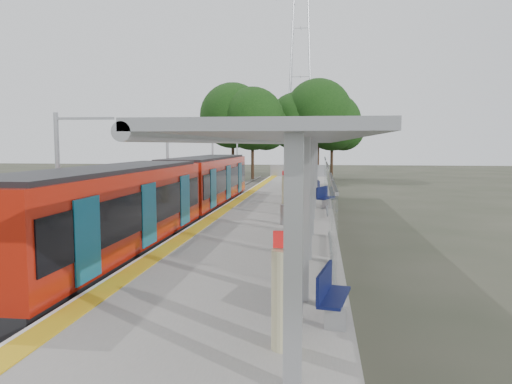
% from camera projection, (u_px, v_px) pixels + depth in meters
% --- Properties ---
extents(ground, '(200.00, 200.00, 0.00)m').
position_uv_depth(ground, '(189.00, 383.00, 9.14)').
color(ground, '#474438').
rests_on(ground, ground).
extents(trackbed, '(3.00, 70.00, 0.24)m').
position_uv_depth(trackbed, '(203.00, 216.00, 29.45)').
color(trackbed, '#59544C').
rests_on(trackbed, ground).
extents(platform, '(6.00, 50.00, 1.00)m').
position_uv_depth(platform, '(279.00, 211.00, 28.84)').
color(platform, gray).
rests_on(platform, ground).
extents(tactile_strip, '(0.60, 50.00, 0.02)m').
position_uv_depth(tactile_strip, '(236.00, 202.00, 29.12)').
color(tactile_strip, gold).
rests_on(tactile_strip, platform).
extents(end_fence, '(6.00, 0.10, 1.20)m').
position_uv_depth(end_fence, '(298.00, 170.00, 53.37)').
color(end_fence, '#9EA0A5').
rests_on(end_fence, platform).
extents(train, '(2.74, 27.60, 3.62)m').
position_uv_depth(train, '(172.00, 194.00, 23.25)').
color(train, black).
rests_on(train, ground).
extents(canopy, '(3.27, 38.00, 3.66)m').
position_uv_depth(canopy, '(305.00, 148.00, 24.52)').
color(canopy, '#9EA0A5').
rests_on(canopy, platform).
extents(pylon, '(8.00, 4.00, 38.00)m').
position_uv_depth(pylon, '(301.00, 53.00, 79.54)').
color(pylon, '#9EA0A5').
rests_on(pylon, ground).
extents(tree_cluster, '(19.79, 12.53, 12.64)m').
position_uv_depth(tree_cluster, '(287.00, 117.00, 61.83)').
color(tree_cluster, '#382316').
rests_on(tree_cluster, ground).
extents(catenary_masts, '(2.08, 48.16, 5.40)m').
position_uv_depth(catenary_masts, '(169.00, 170.00, 28.42)').
color(catenary_masts, '#9EA0A5').
rests_on(catenary_masts, ground).
extents(bench_near, '(0.70, 1.52, 1.00)m').
position_uv_depth(bench_near, '(330.00, 292.00, 9.55)').
color(bench_near, '#0E1549').
rests_on(bench_near, platform).
extents(bench_mid, '(1.03, 1.66, 1.09)m').
position_uv_depth(bench_mid, '(324.00, 196.00, 26.97)').
color(bench_mid, '#0E1549').
rests_on(bench_mid, platform).
extents(bench_far, '(0.56, 1.55, 1.04)m').
position_uv_depth(bench_far, '(320.00, 188.00, 32.18)').
color(bench_far, '#0E1549').
rests_on(bench_far, platform).
extents(info_pillar_near, '(0.44, 0.44, 1.96)m').
position_uv_depth(info_pillar_near, '(285.00, 298.00, 8.13)').
color(info_pillar_near, '#C7C091').
rests_on(info_pillar_near, platform).
extents(info_pillar_far, '(0.43, 0.43, 1.90)m').
position_uv_depth(info_pillar_far, '(285.00, 190.00, 28.12)').
color(info_pillar_far, '#C7C091').
rests_on(info_pillar_far, platform).
extents(litter_bin, '(0.54, 0.54, 0.85)m').
position_uv_depth(litter_bin, '(285.00, 215.00, 20.90)').
color(litter_bin, '#9EA0A5').
rests_on(litter_bin, platform).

